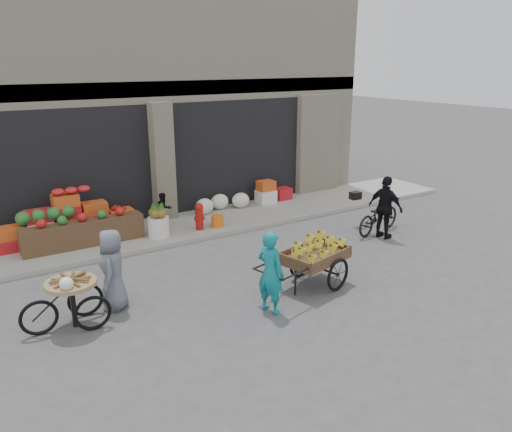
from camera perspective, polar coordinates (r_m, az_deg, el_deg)
ground at (r=10.08m, az=0.81°, el=-8.06°), size 80.00×80.00×0.00m
sidewalk at (r=13.42m, az=-8.82°, el=-1.36°), size 18.00×2.20×0.12m
building at (r=16.44m, az=-15.10°, el=13.49°), size 14.00×6.45×7.00m
fruit_display at (r=12.78m, az=-19.68°, el=-0.28°), size 3.10×1.12×1.24m
pineapple_bin at (r=12.62m, az=-11.07°, el=-1.22°), size 0.52×0.52×0.50m
fire_hydrant at (r=12.95m, az=-6.50°, el=0.10°), size 0.22×0.22×0.71m
orange_bucket at (r=13.19m, az=-4.43°, el=-0.58°), size 0.32×0.32×0.30m
right_bay_goods at (r=14.99m, az=-0.66°, el=2.24°), size 3.35×0.60×0.70m
seated_person at (r=13.22m, az=-10.48°, el=0.66°), size 0.51×0.43×0.93m
banana_cart at (r=9.88m, az=6.55°, el=-4.39°), size 2.39×1.39×0.94m
vendor_woman at (r=8.83m, az=1.68°, el=-6.45°), size 0.52×0.64×1.53m
tricycle_cart at (r=8.97m, az=-20.31°, el=-8.59°), size 1.43×0.87×0.95m
vendor_grey at (r=9.33m, az=-16.07°, el=-5.90°), size 0.75×0.87×1.50m
bicycle at (r=13.38m, az=13.82°, el=0.04°), size 1.80×0.94×0.90m
cyclist at (r=12.88m, az=14.58°, el=0.93°), size 0.58×1.00×1.60m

